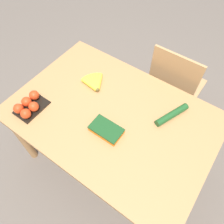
% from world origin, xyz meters
% --- Properties ---
extents(ground_plane, '(12.00, 12.00, 0.00)m').
position_xyz_m(ground_plane, '(0.00, 0.00, 0.00)').
color(ground_plane, '#665B51').
extents(dining_table, '(1.34, 0.93, 0.73)m').
position_xyz_m(dining_table, '(0.00, 0.00, 0.64)').
color(dining_table, '#B27F4C').
rests_on(dining_table, ground_plane).
extents(chair, '(0.42, 0.40, 0.92)m').
position_xyz_m(chair, '(0.17, 0.68, 0.49)').
color(chair, tan).
rests_on(chair, ground_plane).
extents(banana_bunch, '(0.16, 0.16, 0.04)m').
position_xyz_m(banana_bunch, '(-0.26, 0.14, 0.75)').
color(banana_bunch, brown).
rests_on(banana_bunch, dining_table).
extents(tomato_pack, '(0.15, 0.22, 0.08)m').
position_xyz_m(tomato_pack, '(-0.48, -0.28, 0.77)').
color(tomato_pack, black).
rests_on(tomato_pack, dining_table).
extents(carrot_bag, '(0.20, 0.12, 0.04)m').
position_xyz_m(carrot_bag, '(0.05, -0.12, 0.75)').
color(carrot_bag, orange).
rests_on(carrot_bag, dining_table).
extents(cucumber_near, '(0.13, 0.25, 0.05)m').
position_xyz_m(cucumber_near, '(0.33, 0.21, 0.75)').
color(cucumber_near, '#1E5123').
rests_on(cucumber_near, dining_table).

